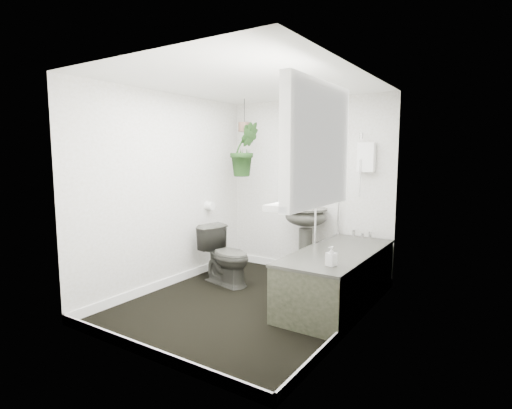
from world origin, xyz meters
The scene contains 22 objects.
floor centered at (0.00, 0.00, -0.01)m, with size 2.30×2.80×0.02m, color black.
ceiling centered at (0.00, 0.00, 2.31)m, with size 2.30×2.80×0.02m, color white.
wall_back centered at (0.00, 1.41, 1.15)m, with size 2.30×0.02×2.30m, color white.
wall_front centered at (0.00, -1.41, 1.15)m, with size 2.30×0.02×2.30m, color white.
wall_left centered at (-1.16, 0.00, 1.15)m, with size 0.02×2.80×2.30m, color white.
wall_right centered at (1.16, 0.00, 1.15)m, with size 0.02×2.80×2.30m, color white.
skirting centered at (0.00, 0.00, 0.05)m, with size 2.30×2.80×0.10m, color white.
bathtub centered at (0.80, 0.50, 0.29)m, with size 0.72×1.72×0.58m, color #33332D, non-canonical shape.
bath_screen centered at (0.47, 0.99, 1.28)m, with size 0.04×0.72×1.40m, color silver, non-canonical shape.
shower_box centered at (0.80, 1.34, 1.55)m, with size 0.20×0.10×0.35m, color white.
oval_mirror centered at (0.12, 1.37, 1.50)m, with size 0.46×0.03×0.62m, color beige.
wall_sconce centered at (-0.28, 1.36, 1.40)m, with size 0.04×0.04×0.22m, color black.
toilet_roll_holder centered at (-1.10, 0.70, 0.90)m, with size 0.11×0.11×0.11m, color white.
window_recess centered at (1.09, -0.70, 1.65)m, with size 0.08×1.00×0.90m, color white.
window_sill centered at (1.02, -0.70, 1.23)m, with size 0.18×1.00×0.04m, color white.
window_blinds centered at (1.04, -0.70, 1.65)m, with size 0.01×0.86×0.76m, color white.
toilet centered at (-0.60, 0.40, 0.36)m, with size 0.40×0.70×0.71m, color #33332D.
pedestal_sink centered at (0.12, 1.13, 0.46)m, with size 0.54×0.46×0.92m, color #33332D, non-canonical shape.
sill_plant centered at (0.97, -0.45, 1.36)m, with size 0.19×0.17×0.21m, color black.
hanging_plant centered at (-0.70, 0.95, 1.65)m, with size 0.39×0.31×0.70m, color black.
soap_bottle centered at (0.96, -0.08, 0.67)m, with size 0.08×0.08×0.18m, color black.
hanging_pot centered at (-0.70, 0.95, 1.94)m, with size 0.16×0.16×0.12m, color brown.
Camera 1 is at (2.31, -3.40, 1.58)m, focal length 28.00 mm.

